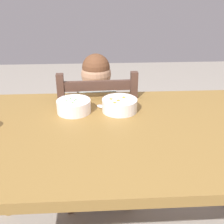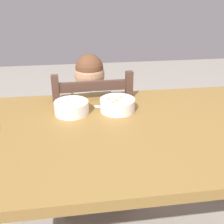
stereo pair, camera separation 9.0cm
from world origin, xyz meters
The scene contains 6 objects.
dining_table centered at (0.00, 0.00, 0.67)m, with size 1.55×0.84×0.77m.
dining_chair centered at (-0.13, 0.47, 0.45)m, with size 0.43×0.43×0.91m.
child_figure centered at (-0.13, 0.46, 0.64)m, with size 0.32×0.31×0.97m.
bowl_of_peas centered at (-0.24, 0.17, 0.80)m, with size 0.16×0.16×0.06m.
bowl_of_carrots centered at (-0.02, 0.17, 0.80)m, with size 0.17×0.17×0.06m.
spoon centered at (-0.10, 0.20, 0.78)m, with size 0.11×0.12×0.01m.
Camera 2 is at (-0.22, -1.00, 1.31)m, focal length 43.84 mm.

